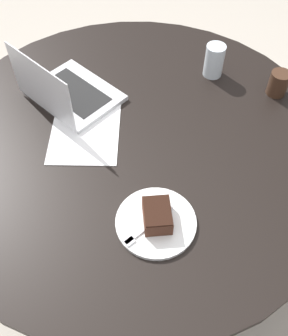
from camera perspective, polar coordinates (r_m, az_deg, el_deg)
ground_plane at (r=1.94m, az=-0.99°, el=-10.92°), size 12.00×12.00×0.00m
dining_table at (r=1.39m, az=-1.35°, el=0.96°), size 1.33×1.33×0.78m
paper_document at (r=1.33m, az=-8.47°, el=5.69°), size 0.37×0.31×0.00m
plate at (r=1.10m, az=1.74°, el=-7.86°), size 0.22×0.22×0.01m
cake_slice at (r=1.07m, az=1.93°, el=-6.85°), size 0.11×0.09×0.05m
fork at (r=1.07m, az=0.01°, el=-8.84°), size 0.09×0.17×0.00m
coffee_glass at (r=1.49m, az=18.92°, el=11.55°), size 0.07×0.07×0.09m
water_glass at (r=1.50m, az=10.15°, el=15.10°), size 0.07×0.07×0.12m
laptop at (r=1.41m, az=-11.12°, el=10.69°), size 0.38×0.36×0.22m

